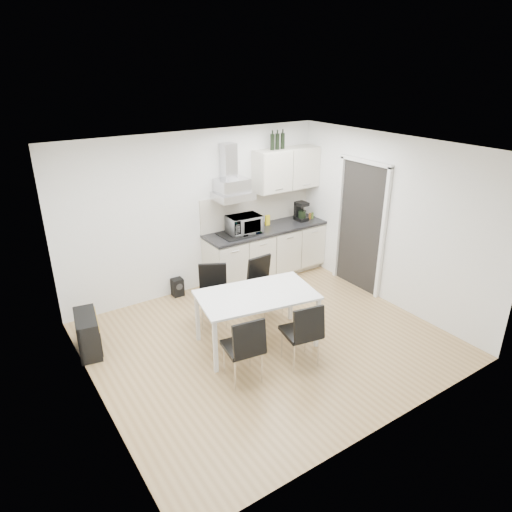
{
  "coord_description": "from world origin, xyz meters",
  "views": [
    {
      "loc": [
        -3.08,
        -4.35,
        3.53
      ],
      "look_at": [
        0.08,
        0.41,
        1.1
      ],
      "focal_mm": 32.0,
      "sensor_mm": 36.0,
      "label": 1
    }
  ],
  "objects": [
    {
      "name": "chair_far_left",
      "position": [
        -0.39,
        0.8,
        0.44
      ],
      "size": [
        0.62,
        0.65,
        0.88
      ],
      "primitive_type": null,
      "rotation": [
        0.0,
        0.0,
        2.65
      ],
      "color": "black",
      "rests_on": "ground"
    },
    {
      "name": "chair_near_right",
      "position": [
        0.06,
        -0.63,
        0.44
      ],
      "size": [
        0.53,
        0.57,
        0.88
      ],
      "primitive_type": null,
      "rotation": [
        0.0,
        0.0,
        -0.19
      ],
      "color": "black",
      "rests_on": "ground"
    },
    {
      "name": "doorway",
      "position": [
        2.21,
        0.55,
        1.05
      ],
      "size": [
        0.08,
        1.04,
        2.1
      ],
      "primitive_type": "cube",
      "color": "white",
      "rests_on": "ground"
    },
    {
      "name": "wall_front",
      "position": [
        0.0,
        -2.0,
        1.3
      ],
      "size": [
        4.5,
        0.1,
        2.6
      ],
      "primitive_type": "cube",
      "color": "white",
      "rests_on": "ground"
    },
    {
      "name": "ceiling",
      "position": [
        0.0,
        0.0,
        2.6
      ],
      "size": [
        4.5,
        4.5,
        0.0
      ],
      "primitive_type": "plane",
      "color": "white",
      "rests_on": "wall_back"
    },
    {
      "name": "wall_right",
      "position": [
        2.25,
        0.0,
        1.3
      ],
      "size": [
        0.1,
        4.0,
        2.6
      ],
      "primitive_type": "cube",
      "color": "white",
      "rests_on": "ground"
    },
    {
      "name": "wall_left",
      "position": [
        -2.25,
        0.0,
        1.3
      ],
      "size": [
        0.1,
        4.0,
        2.6
      ],
      "primitive_type": "cube",
      "color": "white",
      "rests_on": "ground"
    },
    {
      "name": "dining_table",
      "position": [
        -0.15,
        0.04,
        0.68
      ],
      "size": [
        1.65,
        1.13,
        0.75
      ],
      "rotation": [
        0.0,
        0.0,
        -0.18
      ],
      "color": "white",
      "rests_on": "ground"
    },
    {
      "name": "wall_back",
      "position": [
        0.0,
        2.0,
        1.3
      ],
      "size": [
        4.5,
        0.1,
        2.6
      ],
      "primitive_type": "cube",
      "color": "white",
      "rests_on": "ground"
    },
    {
      "name": "chair_far_right",
      "position": [
        0.42,
        0.61,
        0.44
      ],
      "size": [
        0.47,
        0.52,
        0.88
      ],
      "primitive_type": null,
      "rotation": [
        0.0,
        0.0,
        3.2
      ],
      "color": "black",
      "rests_on": "ground"
    },
    {
      "name": "ground",
      "position": [
        0.0,
        0.0,
        0.0
      ],
      "size": [
        4.5,
        4.5,
        0.0
      ],
      "primitive_type": "plane",
      "color": "tan",
      "rests_on": "ground"
    },
    {
      "name": "chair_near_left",
      "position": [
        -0.71,
        -0.51,
        0.44
      ],
      "size": [
        0.51,
        0.56,
        0.88
      ],
      "primitive_type": null,
      "rotation": [
        0.0,
        0.0,
        -0.15
      ],
      "color": "black",
      "rests_on": "ground"
    },
    {
      "name": "kitchenette",
      "position": [
        1.19,
        1.73,
        0.83
      ],
      "size": [
        2.22,
        0.64,
        2.52
      ],
      "color": "beige",
      "rests_on": "ground"
    },
    {
      "name": "floor_speaker",
      "position": [
        -0.46,
        1.9,
        0.15
      ],
      "size": [
        0.18,
        0.16,
        0.3
      ],
      "primitive_type": "cube",
      "rotation": [
        0.0,
        0.0,
        -0.02
      ],
      "color": "black",
      "rests_on": "ground"
    },
    {
      "name": "guitar_amp",
      "position": [
        -2.1,
        1.1,
        0.27
      ],
      "size": [
        0.38,
        0.67,
        0.53
      ],
      "rotation": [
        0.0,
        0.0,
        -0.17
      ],
      "color": "black",
      "rests_on": "ground"
    }
  ]
}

